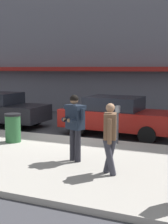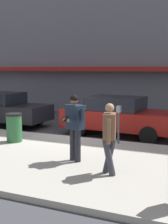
# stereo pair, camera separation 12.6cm
# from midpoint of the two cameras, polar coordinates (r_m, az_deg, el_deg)

# --- Properties ---
(ground_plane) EXTENTS (80.00, 80.00, 0.00)m
(ground_plane) POSITION_cam_midpoint_polar(r_m,az_deg,el_deg) (11.87, -2.80, -4.86)
(ground_plane) COLOR #3D3D42
(sidewalk) EXTENTS (32.00, 5.30, 0.14)m
(sidewalk) POSITION_cam_midpoint_polar(r_m,az_deg,el_deg) (8.95, -4.99, -8.69)
(sidewalk) COLOR #A8A399
(sidewalk) RESTS_ON ground
(curb_paint_line) EXTENTS (28.00, 0.12, 0.01)m
(curb_paint_line) POSITION_cam_midpoint_polar(r_m,az_deg,el_deg) (11.52, 1.81, -5.23)
(curb_paint_line) COLOR silver
(curb_paint_line) RESTS_ON ground
(parked_sedan_mid) EXTENTS (4.60, 2.14, 1.54)m
(parked_sedan_mid) POSITION_cam_midpoint_polar(r_m,az_deg,el_deg) (12.28, 5.84, -0.70)
(parked_sedan_mid) COLOR maroon
(parked_sedan_mid) RESTS_ON ground
(man_texting_on_phone) EXTENTS (0.61, 0.65, 1.81)m
(man_texting_on_phone) POSITION_cam_midpoint_polar(r_m,az_deg,el_deg) (8.31, -2.13, -1.59)
(man_texting_on_phone) COLOR #23232B
(man_texting_on_phone) RESTS_ON sidewalk
(pedestrian_dark_coat) EXTENTS (0.40, 0.58, 1.70)m
(pedestrian_dark_coat) POSITION_cam_midpoint_polar(r_m,az_deg,el_deg) (7.33, 4.29, -4.06)
(pedestrian_dark_coat) COLOR #33333D
(pedestrian_dark_coat) RESTS_ON sidewalk
(parking_meter) EXTENTS (0.12, 0.18, 1.27)m
(parking_meter) POSITION_cam_midpoint_polar(r_m,az_deg,el_deg) (10.40, 5.82, -1.27)
(parking_meter) COLOR #4C4C51
(parking_meter) RESTS_ON sidewalk
(trash_bin) EXTENTS (0.55, 0.55, 0.98)m
(trash_bin) POSITION_cam_midpoint_polar(r_m,az_deg,el_deg) (10.90, -13.20, -2.81)
(trash_bin) COLOR #2D6638
(trash_bin) RESTS_ON sidewalk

